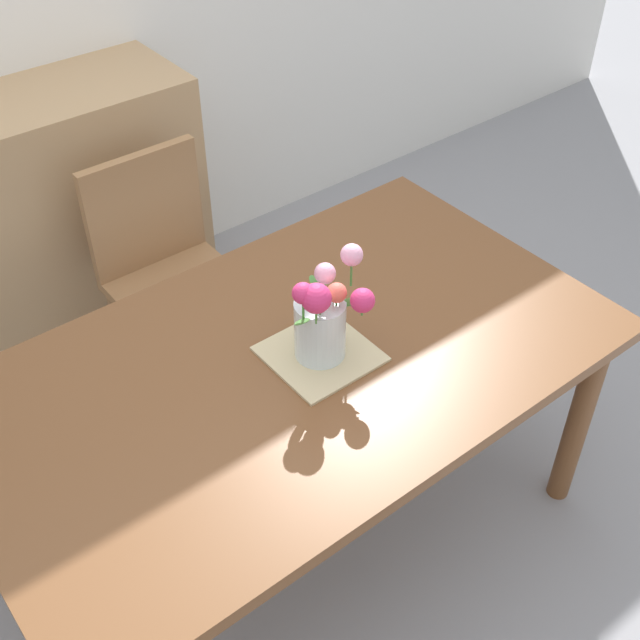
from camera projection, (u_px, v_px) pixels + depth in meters
ground_plane at (297, 530)px, 2.59m from camera, size 12.00×12.00×0.00m
dining_table at (293, 382)px, 2.15m from camera, size 1.70×0.99×0.75m
chair_far at (167, 265)px, 2.79m from camera, size 0.42×0.42×0.90m
dresser at (13, 242)px, 2.93m from camera, size 1.40×0.47×1.00m
placemat at (320, 354)px, 2.11m from camera, size 0.26×0.26×0.01m
flower_vase at (323, 316)px, 2.02m from camera, size 0.26×0.22×0.28m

